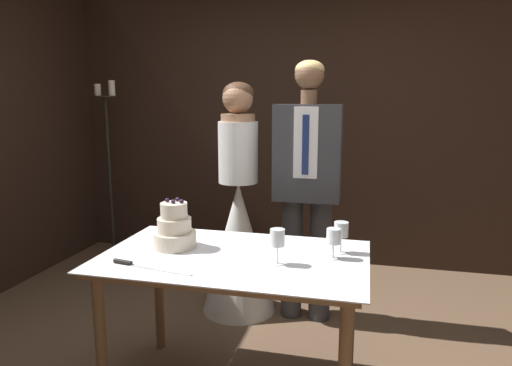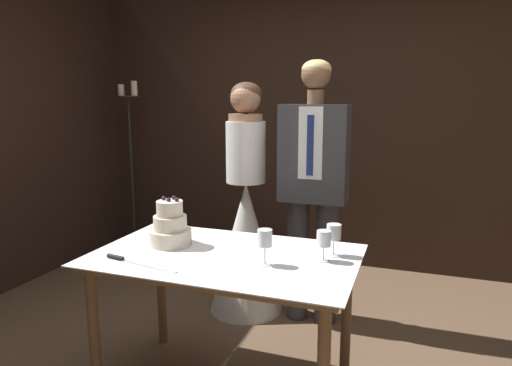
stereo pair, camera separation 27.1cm
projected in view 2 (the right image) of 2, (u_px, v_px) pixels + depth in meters
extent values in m
cube|color=black|center=(319.00, 116.00, 4.26)|extent=(4.66, 0.12, 2.79)
cylinder|color=brown|center=(94.00, 338.00, 2.30)|extent=(0.06, 0.06, 0.72)
cylinder|color=brown|center=(161.00, 289.00, 2.89)|extent=(0.06, 0.06, 0.72)
cylinder|color=brown|center=(346.00, 318.00, 2.51)|extent=(0.06, 0.06, 0.72)
cube|color=brown|center=(225.00, 259.00, 2.33)|extent=(1.28, 0.76, 0.03)
cube|color=white|center=(225.00, 255.00, 2.33)|extent=(1.34, 0.82, 0.01)
cylinder|color=beige|center=(171.00, 237.00, 2.48)|extent=(0.23, 0.23, 0.08)
cylinder|color=beige|center=(170.00, 223.00, 2.47)|extent=(0.18, 0.18, 0.08)
cylinder|color=beige|center=(170.00, 208.00, 2.45)|extent=(0.14, 0.14, 0.08)
sphere|color=#2D1933|center=(177.00, 200.00, 2.43)|extent=(0.02, 0.02, 0.02)
sphere|color=#2D1933|center=(174.00, 198.00, 2.48)|extent=(0.02, 0.02, 0.02)
sphere|color=#2D1933|center=(164.00, 198.00, 2.47)|extent=(0.02, 0.02, 0.02)
sphere|color=#2D1933|center=(169.00, 200.00, 2.43)|extent=(0.02, 0.02, 0.02)
cube|color=silver|center=(149.00, 266.00, 2.16)|extent=(0.33, 0.07, 0.00)
cylinder|color=black|center=(116.00, 257.00, 2.26)|extent=(0.10, 0.04, 0.02)
cylinder|color=silver|center=(333.00, 255.00, 2.31)|extent=(0.07, 0.07, 0.00)
cylinder|color=silver|center=(333.00, 247.00, 2.31)|extent=(0.01, 0.01, 0.08)
cylinder|color=silver|center=(334.00, 232.00, 2.29)|extent=(0.07, 0.07, 0.08)
cylinder|color=silver|center=(265.00, 264.00, 2.18)|extent=(0.07, 0.07, 0.00)
cylinder|color=silver|center=(265.00, 255.00, 2.18)|extent=(0.01, 0.01, 0.09)
cylinder|color=silver|center=(265.00, 238.00, 2.16)|extent=(0.07, 0.07, 0.08)
cylinder|color=maroon|center=(265.00, 243.00, 2.17)|extent=(0.06, 0.06, 0.03)
cylinder|color=silver|center=(323.00, 260.00, 2.24)|extent=(0.07, 0.07, 0.00)
cylinder|color=silver|center=(323.00, 253.00, 2.23)|extent=(0.01, 0.01, 0.07)
cylinder|color=silver|center=(324.00, 238.00, 2.22)|extent=(0.07, 0.07, 0.08)
cylinder|color=maroon|center=(324.00, 244.00, 2.22)|extent=(0.06, 0.06, 0.02)
cone|color=white|center=(246.00, 247.00, 3.34)|extent=(0.54, 0.54, 0.96)
cylinder|color=white|center=(246.00, 152.00, 3.22)|extent=(0.28, 0.28, 0.43)
cylinder|color=#A37556|center=(246.00, 118.00, 3.17)|extent=(0.24, 0.24, 0.05)
sphere|color=#A37556|center=(246.00, 98.00, 3.15)|extent=(0.21, 0.21, 0.21)
ellipsoid|color=#472D1E|center=(246.00, 94.00, 3.16)|extent=(0.22, 0.22, 0.16)
cylinder|color=#38383D|center=(298.00, 259.00, 3.22)|extent=(0.15, 0.15, 0.87)
cylinder|color=#38383D|center=(326.00, 263.00, 3.16)|extent=(0.15, 0.15, 0.87)
cube|color=#38383D|center=(314.00, 153.00, 3.05)|extent=(0.45, 0.24, 0.65)
cube|color=white|center=(310.00, 143.00, 2.93)|extent=(0.16, 0.01, 0.47)
cube|color=navy|center=(310.00, 146.00, 2.92)|extent=(0.04, 0.01, 0.39)
cylinder|color=brown|center=(316.00, 97.00, 2.99)|extent=(0.11, 0.11, 0.09)
sphere|color=brown|center=(316.00, 75.00, 2.96)|extent=(0.19, 0.19, 0.19)
ellipsoid|color=#D6B770|center=(317.00, 69.00, 2.96)|extent=(0.19, 0.19, 0.13)
cylinder|color=black|center=(136.00, 251.00, 4.69)|extent=(0.28, 0.28, 0.02)
cylinder|color=black|center=(132.00, 176.00, 4.55)|extent=(0.03, 0.03, 1.55)
cylinder|color=black|center=(128.00, 97.00, 4.41)|extent=(0.22, 0.22, 0.01)
cylinder|color=silver|center=(121.00, 90.00, 4.42)|extent=(0.06, 0.06, 0.11)
cylinder|color=silver|center=(134.00, 88.00, 4.37)|extent=(0.06, 0.06, 0.14)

